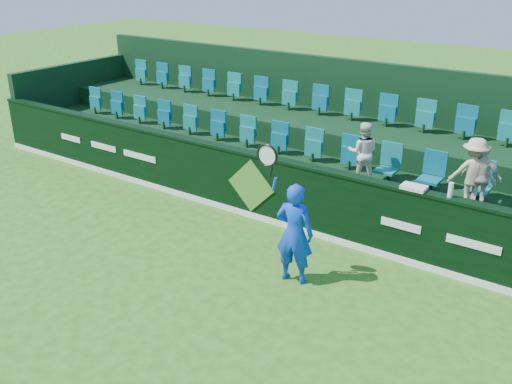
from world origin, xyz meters
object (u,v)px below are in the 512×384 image
Objects in this scene: tennis_player at (294,232)px; towel at (414,187)px; drinks_bottle at (451,190)px; spectator_left at (363,152)px; spectator_right at (473,173)px; spectator_middle at (481,177)px.

tennis_player is 5.73× the size of towel.
drinks_bottle is at bearing 0.00° from towel.
spectator_left reaches higher than towel.
spectator_left is 0.95× the size of spectator_right.
spectator_middle is at bearing 156.97° from spectator_right.
spectator_left is at bearing -0.54° from spectator_middle.
spectator_left is 2.22m from spectator_middle.
spectator_middle is at bearing 80.26° from drinks_bottle.
spectator_right reaches higher than towel.
drinks_bottle is at bearing 41.34° from tennis_player.
spectator_middle is (2.07, 2.77, 0.51)m from tennis_player.
spectator_left is 2.32m from drinks_bottle.
tennis_player is at bearing 52.72° from spectator_middle.
spectator_middle is at bearing 156.08° from spectator_left.
towel is at bearing 54.46° from spectator_middle.
tennis_player reaches higher than spectator_left.
drinks_bottle is (1.88, 1.65, 0.61)m from tennis_player.
spectator_left is (-0.16, 2.77, 0.53)m from tennis_player.
drinks_bottle is (-0.04, -1.12, 0.05)m from spectator_right.
tennis_player is 3.42m from spectator_right.
towel is 1.63× the size of drinks_bottle.
spectator_right reaches higher than drinks_bottle.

